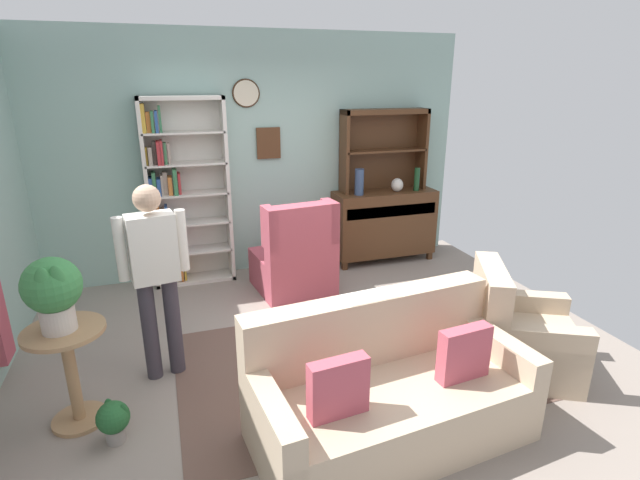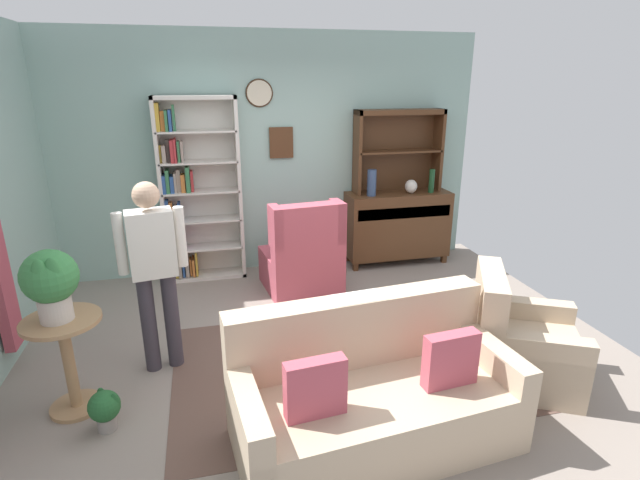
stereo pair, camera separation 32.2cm
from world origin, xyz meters
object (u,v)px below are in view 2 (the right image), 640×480
Objects in this scene: coffee_table at (352,327)px; potted_plant_small at (105,408)px; book_stack at (344,313)px; bottle_wine at (432,181)px; couch_floral at (372,396)px; vase_tall at (372,183)px; person_reading at (154,265)px; potted_plant_large at (50,281)px; wingback_chair at (303,259)px; sideboard at (397,224)px; sideboard_hutch at (398,139)px; bookshelf at (194,193)px; plant_stand at (67,354)px; armchair_floral at (519,346)px; vase_round at (411,186)px.

potted_plant_small is at bearing -168.79° from coffee_table.
bottle_wine is at bearing 49.67° from book_stack.
vase_tall is at bearing 71.20° from couch_floral.
potted_plant_large is at bearing -144.73° from person_reading.
couch_floral is 1.79× the size of wingback_chair.
sideboard is at bearing 59.59° from coffee_table.
bookshelf is at bearing -179.44° from sideboard_hutch.
book_stack reaches higher than potted_plant_small.
potted_plant_large is (-3.38, -2.24, 0.50)m from sideboard.
wingback_chair is 5.15× the size of book_stack.
potted_plant_small is at bearing -141.02° from sideboard.
bottle_wine is (0.39, -0.09, 0.56)m from sideboard.
plant_stand is 1.45× the size of potted_plant_large.
armchair_floral is 0.99× the size of wingback_chair.
vase_tall reaches higher than sideboard.
book_stack is (0.04, -1.48, 0.07)m from wingback_chair.
plant_stand is 0.90× the size of coffee_table.
bookshelf is 12.35× the size of vase_round.
potted_plant_small is 1.44× the size of book_stack.
vase_round is 2.55m from book_stack.
sideboard is 1.06m from sideboard_hutch.
wingback_chair is 2.58m from plant_stand.
potted_plant_large is at bearing -148.23° from vase_round.
coffee_table is at bearing 157.95° from armchair_floral.
bottle_wine is 0.16× the size of couch_floral.
couch_floral is 3.75× the size of potted_plant_large.
vase_tall is at bearing 179.34° from bottle_wine.
wingback_chair is at bearing -159.72° from vase_round.
potted_plant_small is (-3.11, -2.52, -0.34)m from sideboard.
vase_tall reaches higher than coffee_table.
potted_plant_large reaches higher than wingback_chair.
bookshelf reaches higher than potted_plant_large.
coffee_table is at bearing -123.75° from vase_round.
bookshelf is 2.62× the size of coffee_table.
potted_plant_small is at bearing -139.82° from sideboard_hutch.
wingback_chair is 1.45× the size of plant_stand.
plant_stand is 0.86m from person_reading.
sideboard reaches higher than potted_plant_small.
sideboard is 0.69m from bottle_wine.
potted_plant_large is at bearing -141.27° from wingback_chair.
bottle_wine is at bearing -4.95° from vase_round.
wingback_chair is 1.54m from coffee_table.
sideboard_hutch reaches higher than potted_plant_large.
vase_round is at bearing -53.52° from sideboard_hutch.
plant_stand is at bearing -148.34° from vase_round.
sideboard is 1.62× the size of coffee_table.
bottle_wine is 1.44× the size of book_stack.
potted_plant_small is at bearing -142.90° from vase_round.
plant_stand is at bearing -111.31° from bookshelf.
armchair_floral is (-0.44, -2.56, -0.78)m from bottle_wine.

